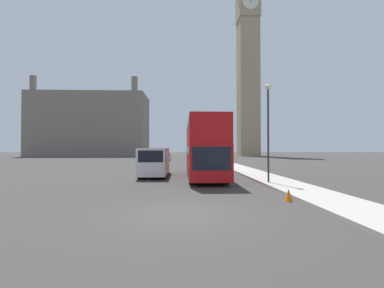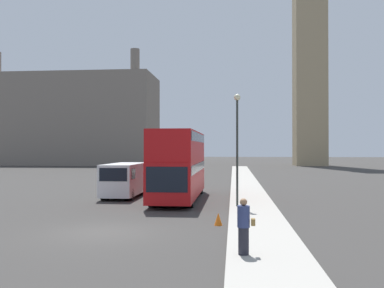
# 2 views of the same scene
# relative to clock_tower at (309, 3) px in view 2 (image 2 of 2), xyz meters

# --- Properties ---
(ground_plane) EXTENTS (300.00, 300.00, 0.00)m
(ground_plane) POSITION_rel_clock_tower_xyz_m (-19.99, -67.99, -31.68)
(ground_plane) COLOR #383533
(sidewalk_strip) EXTENTS (2.58, 120.00, 0.15)m
(sidewalk_strip) POSITION_rel_clock_tower_xyz_m (-13.70, -67.99, -31.61)
(sidewalk_strip) COLOR #ADA89E
(sidewalk_strip) RESTS_ON ground_plane
(clock_tower) EXTENTS (6.35, 6.52, 61.74)m
(clock_tower) POSITION_rel_clock_tower_xyz_m (0.00, 0.00, 0.00)
(clock_tower) COLOR tan
(clock_tower) RESTS_ON ground_plane
(building_block_distant) EXTENTS (32.57, 14.35, 22.24)m
(building_block_distant) POSITION_rel_clock_tower_xyz_m (-47.23, 0.90, -22.53)
(building_block_distant) COLOR slate
(building_block_distant) RESTS_ON ground_plane
(red_double_decker_bus) EXTENTS (2.59, 10.51, 4.43)m
(red_double_decker_bus) POSITION_rel_clock_tower_xyz_m (-18.30, -57.01, -29.23)
(red_double_decker_bus) COLOR #B71114
(red_double_decker_bus) RESTS_ON ground_plane
(white_van) EXTENTS (2.12, 5.78, 2.30)m
(white_van) POSITION_rel_clock_tower_xyz_m (-22.26, -55.83, -30.44)
(white_van) COLOR white
(white_van) RESTS_ON ground_plane
(pedestrian) EXTENTS (0.54, 0.38, 1.70)m
(pedestrian) POSITION_rel_clock_tower_xyz_m (-14.46, -71.71, -30.68)
(pedestrian) COLOR #23232D
(pedestrian) RESTS_ON sidewalk_strip
(street_lamp) EXTENTS (0.36, 0.36, 6.22)m
(street_lamp) POSITION_rel_clock_tower_xyz_m (-14.56, -60.94, -27.49)
(street_lamp) COLOR #2D332D
(street_lamp) RESTS_ON sidewalk_strip
(parked_sedan) EXTENTS (1.71, 4.60, 1.41)m
(parked_sedan) POSITION_rel_clock_tower_xyz_m (-23.12, -27.83, -31.03)
(parked_sedan) COLOR #99999E
(parked_sedan) RESTS_ON ground_plane
(traffic_cone) EXTENTS (0.36, 0.36, 0.55)m
(traffic_cone) POSITION_rel_clock_tower_xyz_m (-15.43, -66.07, -31.41)
(traffic_cone) COLOR orange
(traffic_cone) RESTS_ON ground_plane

